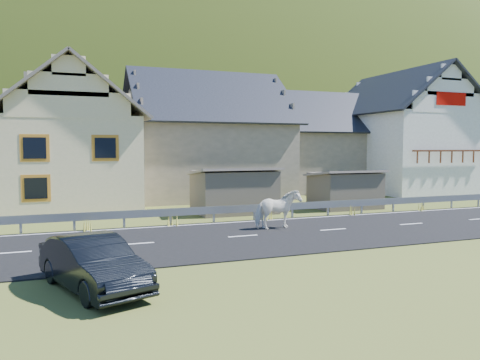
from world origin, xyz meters
name	(u,v)px	position (x,y,z in m)	size (l,w,h in m)	color
ground	(333,231)	(0.00, 0.00, 0.00)	(160.00, 160.00, 0.00)	#3C4819
road	(333,230)	(0.00, 0.00, 0.02)	(60.00, 7.00, 0.04)	black
lane_markings	(333,229)	(0.00, 0.00, 0.04)	(60.00, 6.60, 0.01)	silver
guardrail	(292,207)	(0.00, 3.68, 0.56)	(28.10, 0.09, 0.75)	#93969B
shed_left	(234,192)	(-2.00, 6.50, 1.10)	(4.30, 3.30, 2.40)	brown
shed_right	(345,190)	(4.50, 6.00, 1.00)	(3.80, 2.90, 2.20)	brown
house_cream	(69,131)	(-10.00, 12.00, 4.36)	(7.80, 9.80, 8.30)	beige
house_stone_a	(206,130)	(-1.00, 15.00, 4.63)	(10.80, 9.80, 8.90)	gray
house_stone_b	(317,137)	(9.00, 17.00, 4.24)	(9.80, 8.80, 8.10)	gray
house_white	(402,127)	(15.00, 14.00, 5.06)	(8.80, 10.80, 9.70)	white
mountain	(105,205)	(5.00, 180.00, -20.00)	(440.00, 280.00, 260.00)	#22380E
horse	(278,209)	(-2.06, 1.01, 0.85)	(1.92, 0.88, 1.62)	white
car	(93,263)	(-9.75, -4.90, 0.65)	(1.37, 3.93, 1.30)	black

